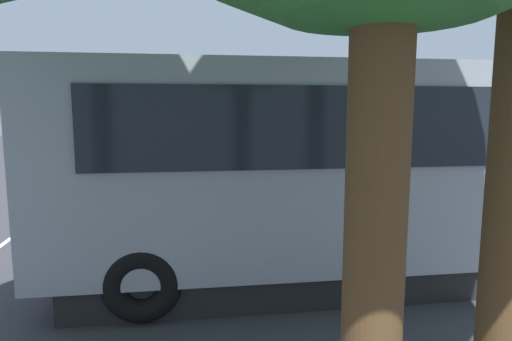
{
  "coord_description": "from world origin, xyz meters",
  "views": [
    {
      "loc": [
        1.28,
        10.34,
        2.62
      ],
      "look_at": [
        -0.74,
        -0.53,
        1.1
      ],
      "focal_mm": 30.81,
      "sensor_mm": 36.0,
      "label": 1
    }
  ],
  "objects_px": {
    "spectator_centre": "(293,183)",
    "spectator_right": "(230,185)",
    "parked_motorcycle_silver": "(354,215)",
    "traffic_cone": "(248,188)",
    "spectator_far_right": "(186,188)",
    "tour_bus": "(365,173)",
    "stunt_motorcycle": "(192,164)",
    "spectator_far_left": "(383,183)",
    "spectator_left": "(329,181)"
  },
  "relations": [
    {
      "from": "spectator_far_left",
      "to": "parked_motorcycle_silver",
      "type": "height_order",
      "value": "spectator_far_left"
    },
    {
      "from": "tour_bus",
      "to": "spectator_right",
      "type": "bearing_deg",
      "value": -58.53
    },
    {
      "from": "spectator_centre",
      "to": "traffic_cone",
      "type": "bearing_deg",
      "value": -84.1
    },
    {
      "from": "spectator_far_right",
      "to": "traffic_cone",
      "type": "height_order",
      "value": "spectator_far_right"
    },
    {
      "from": "spectator_centre",
      "to": "spectator_right",
      "type": "distance_m",
      "value": 1.36
    },
    {
      "from": "spectator_far_right",
      "to": "spectator_right",
      "type": "bearing_deg",
      "value": -179.28
    },
    {
      "from": "tour_bus",
      "to": "spectator_left",
      "type": "height_order",
      "value": "tour_bus"
    },
    {
      "from": "parked_motorcycle_silver",
      "to": "traffic_cone",
      "type": "relative_size",
      "value": 3.25
    },
    {
      "from": "spectator_far_left",
      "to": "spectator_left",
      "type": "bearing_deg",
      "value": -0.91
    },
    {
      "from": "spectator_centre",
      "to": "spectator_right",
      "type": "height_order",
      "value": "spectator_centre"
    },
    {
      "from": "spectator_far_left",
      "to": "stunt_motorcycle",
      "type": "xyz_separation_m",
      "value": [
        4.19,
        -4.12,
        0.02
      ]
    },
    {
      "from": "spectator_far_left",
      "to": "spectator_centre",
      "type": "relative_size",
      "value": 0.95
    },
    {
      "from": "tour_bus",
      "to": "stunt_motorcycle",
      "type": "distance_m",
      "value": 7.44
    },
    {
      "from": "spectator_far_left",
      "to": "traffic_cone",
      "type": "distance_m",
      "value": 4.41
    },
    {
      "from": "traffic_cone",
      "to": "spectator_far_right",
      "type": "bearing_deg",
      "value": 61.64
    },
    {
      "from": "parked_motorcycle_silver",
      "to": "spectator_right",
      "type": "bearing_deg",
      "value": -20.44
    },
    {
      "from": "spectator_centre",
      "to": "spectator_far_left",
      "type": "bearing_deg",
      "value": -176.95
    },
    {
      "from": "spectator_left",
      "to": "parked_motorcycle_silver",
      "type": "relative_size",
      "value": 0.86
    },
    {
      "from": "spectator_left",
      "to": "spectator_right",
      "type": "distance_m",
      "value": 2.24
    },
    {
      "from": "tour_bus",
      "to": "stunt_motorcycle",
      "type": "xyz_separation_m",
      "value": [
        2.42,
        -7.0,
        -0.64
      ]
    },
    {
      "from": "spectator_left",
      "to": "spectator_centre",
      "type": "distance_m",
      "value": 0.89
    },
    {
      "from": "spectator_left",
      "to": "traffic_cone",
      "type": "xyz_separation_m",
      "value": [
        1.26,
        -3.52,
        -0.75
      ]
    },
    {
      "from": "spectator_far_right",
      "to": "stunt_motorcycle",
      "type": "distance_m",
      "value": 4.16
    },
    {
      "from": "spectator_far_left",
      "to": "parked_motorcycle_silver",
      "type": "xyz_separation_m",
      "value": [
        1.08,
        0.93,
        -0.5
      ]
    },
    {
      "from": "tour_bus",
      "to": "spectator_far_left",
      "type": "bearing_deg",
      "value": -121.58
    },
    {
      "from": "spectator_far_left",
      "to": "spectator_centre",
      "type": "height_order",
      "value": "spectator_centre"
    },
    {
      "from": "spectator_right",
      "to": "tour_bus",
      "type": "bearing_deg",
      "value": 121.47
    },
    {
      "from": "spectator_far_left",
      "to": "spectator_left",
      "type": "height_order",
      "value": "spectator_left"
    },
    {
      "from": "spectator_centre",
      "to": "stunt_motorcycle",
      "type": "relative_size",
      "value": 0.95
    },
    {
      "from": "tour_bus",
      "to": "parked_motorcycle_silver",
      "type": "relative_size",
      "value": 4.67
    },
    {
      "from": "spectator_far_right",
      "to": "tour_bus",
      "type": "bearing_deg",
      "value": 133.43
    },
    {
      "from": "spectator_far_left",
      "to": "spectator_left",
      "type": "relative_size",
      "value": 0.94
    },
    {
      "from": "spectator_right",
      "to": "spectator_far_right",
      "type": "xyz_separation_m",
      "value": [
        0.95,
        0.01,
        -0.03
      ]
    },
    {
      "from": "spectator_far_right",
      "to": "spectator_left",
      "type": "bearing_deg",
      "value": -179.06
    },
    {
      "from": "spectator_far_right",
      "to": "traffic_cone",
      "type": "xyz_separation_m",
      "value": [
        -1.93,
        -3.57,
        -0.69
      ]
    },
    {
      "from": "spectator_centre",
      "to": "parked_motorcycle_silver",
      "type": "xyz_separation_m",
      "value": [
        -1.09,
        0.82,
        -0.56
      ]
    },
    {
      "from": "spectator_right",
      "to": "stunt_motorcycle",
      "type": "distance_m",
      "value": 4.19
    },
    {
      "from": "tour_bus",
      "to": "spectator_left",
      "type": "xyz_separation_m",
      "value": [
        -0.49,
        -2.91,
        -0.59
      ]
    },
    {
      "from": "spectator_far_left",
      "to": "tour_bus",
      "type": "bearing_deg",
      "value": 58.42
    },
    {
      "from": "spectator_left",
      "to": "traffic_cone",
      "type": "distance_m",
      "value": 3.81
    },
    {
      "from": "traffic_cone",
      "to": "spectator_centre",
      "type": "bearing_deg",
      "value": 95.9
    },
    {
      "from": "spectator_far_right",
      "to": "parked_motorcycle_silver",
      "type": "relative_size",
      "value": 0.82
    },
    {
      "from": "spectator_centre",
      "to": "parked_motorcycle_silver",
      "type": "relative_size",
      "value": 0.86
    },
    {
      "from": "parked_motorcycle_silver",
      "to": "stunt_motorcycle",
      "type": "relative_size",
      "value": 1.11
    },
    {
      "from": "traffic_cone",
      "to": "spectator_left",
      "type": "bearing_deg",
      "value": 109.69
    },
    {
      "from": "tour_bus",
      "to": "spectator_far_left",
      "type": "height_order",
      "value": "tour_bus"
    },
    {
      "from": "spectator_far_right",
      "to": "spectator_centre",
      "type": "bearing_deg",
      "value": 177.92
    },
    {
      "from": "stunt_motorcycle",
      "to": "traffic_cone",
      "type": "height_order",
      "value": "stunt_motorcycle"
    },
    {
      "from": "tour_bus",
      "to": "spectator_right",
      "type": "distance_m",
      "value": 3.42
    },
    {
      "from": "spectator_right",
      "to": "spectator_far_right",
      "type": "distance_m",
      "value": 0.95
    }
  ]
}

